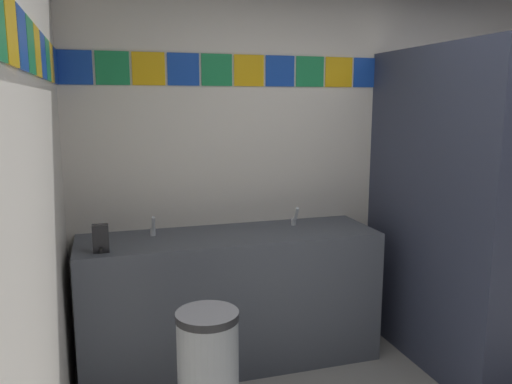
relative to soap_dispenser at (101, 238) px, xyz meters
name	(u,v)px	position (x,y,z in m)	size (l,w,h in m)	color
wall_back	(334,156)	(1.69, 0.50, 0.37)	(3.80, 0.09, 2.66)	silver
wall_side	(5,238)	(-0.25, -1.34, 0.37)	(0.09, 3.59, 2.66)	silver
vanity_counter	(231,297)	(0.80, 0.17, -0.51)	(1.94, 0.58, 0.88)	#4C515B
faucet_left	(153,228)	(0.32, 0.26, -0.03)	(0.04, 0.10, 0.14)	silver
faucet_right	(295,218)	(1.29, 0.26, -0.03)	(0.04, 0.10, 0.14)	silver
soap_dispenser	(101,238)	(0.00, 0.00, 0.00)	(0.09, 0.09, 0.16)	black
stall_divider	(471,218)	(2.16, -0.44, 0.08)	(0.92, 1.31, 2.08)	#33384C
toilet	(471,298)	(2.59, -0.01, -0.66)	(0.39, 0.49, 0.74)	white
trash_bin	(208,378)	(0.49, -0.62, -0.61)	(0.32, 0.32, 0.71)	#999EA3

